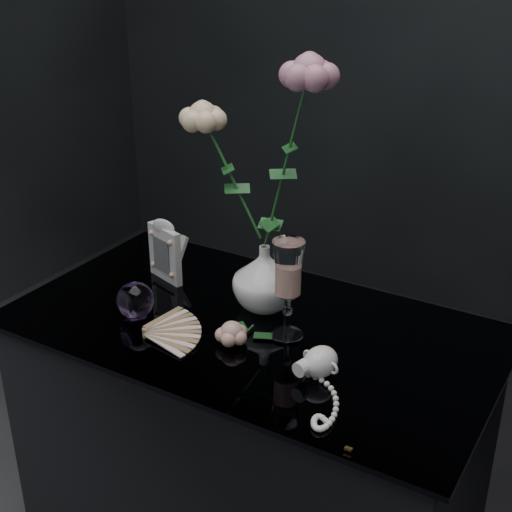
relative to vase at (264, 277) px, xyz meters
The scene contains 9 objects.
table 0.46m from the vase, 80.02° to the right, with size 1.05×0.58×0.76m.
vase is the anchor object (origin of this frame).
wine_glass 0.14m from the vase, 39.20° to the right, with size 0.07×0.07×0.22m, color white, non-canonical shape.
picture_frame 0.28m from the vase, behind, with size 0.12×0.09×0.16m, color silver, non-canonical shape.
paperweight 0.29m from the vase, 140.40° to the right, with size 0.08×0.08×0.08m, color #9A6EB3, non-canonical shape.
paper_fan 0.29m from the vase, 121.75° to the right, with size 0.23×0.18×0.02m, color beige, non-canonical shape.
loose_rose 0.18m from the vase, 82.88° to the right, with size 0.11×0.15×0.05m, color #DFA790, non-canonical shape.
pearl_jar 0.29m from the vase, 37.93° to the right, with size 0.21×0.22×0.06m, color white, non-canonical shape.
roses 0.29m from the vase, 167.93° to the right, with size 0.34×0.12×0.48m.
Camera 1 is at (0.69, -1.09, 1.54)m, focal length 50.00 mm.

